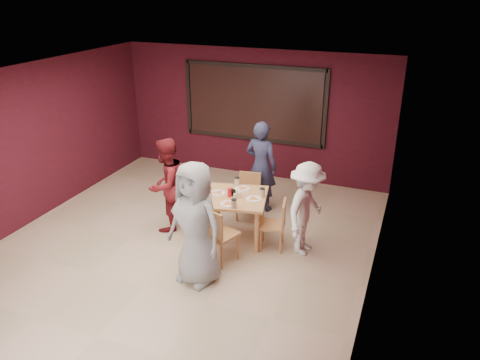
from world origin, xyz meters
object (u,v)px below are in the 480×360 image
at_px(chair_left, 200,203).
at_px(diner_right, 306,209).
at_px(chair_right, 277,222).
at_px(diner_left, 167,185).
at_px(chair_front, 217,232).
at_px(diner_front, 196,224).
at_px(diner_back, 261,166).
at_px(dining_table, 236,202).
at_px(chair_back, 249,193).

relative_size(chair_left, diner_right, 0.62).
height_order(chair_right, diner_right, diner_right).
bearing_deg(diner_left, chair_front, 70.36).
relative_size(chair_right, diner_front, 0.45).
relative_size(chair_left, diner_back, 0.54).
bearing_deg(diner_right, dining_table, 100.45).
distance_m(dining_table, chair_left, 0.70).
bearing_deg(chair_back, diner_right, -33.08).
bearing_deg(chair_front, chair_left, 129.84).
xyz_separation_m(diner_back, diner_right, (1.18, -1.23, -0.10)).
bearing_deg(diner_right, chair_back, 66.35).
bearing_deg(dining_table, chair_right, -3.08).
xyz_separation_m(chair_back, diner_right, (1.28, -0.83, 0.29)).
bearing_deg(chair_left, diner_front, -66.09).
height_order(chair_back, chair_right, chair_back).
distance_m(dining_table, chair_back, 0.89).
relative_size(dining_table, chair_back, 1.43).
bearing_deg(dining_table, diner_right, 1.03).
height_order(chair_back, diner_front, diner_front).
distance_m(chair_left, chair_right, 1.42).
relative_size(chair_back, chair_right, 1.00).
relative_size(diner_back, diner_right, 1.13).
height_order(dining_table, diner_back, diner_back).
bearing_deg(diner_back, chair_back, 84.00).
height_order(dining_table, diner_front, diner_front).
xyz_separation_m(chair_right, diner_front, (-0.81, -1.28, 0.45)).
bearing_deg(chair_left, diner_back, 59.96).
xyz_separation_m(dining_table, chair_back, (-0.09, 0.86, -0.22)).
bearing_deg(chair_right, chair_back, 132.45).
distance_m(diner_back, diner_right, 1.71).
bearing_deg(chair_front, chair_back, 93.44).
relative_size(chair_front, chair_left, 0.99).
distance_m(dining_table, chair_front, 0.80).
relative_size(dining_table, diner_left, 0.73).
height_order(dining_table, diner_left, diner_left).
xyz_separation_m(dining_table, chair_right, (0.73, -0.04, -0.22)).
height_order(dining_table, chair_left, same).
bearing_deg(diner_right, diner_left, 101.85).
distance_m(chair_left, diner_back, 1.43).
bearing_deg(chair_back, chair_right, -47.55).
bearing_deg(chair_back, diner_back, 75.56).
xyz_separation_m(chair_left, diner_back, (0.70, 1.21, 0.34)).
bearing_deg(diner_left, diner_back, 145.99).
height_order(chair_front, diner_back, diner_back).
bearing_deg(chair_front, diner_back, 89.91).
bearing_deg(diner_back, diner_front, 96.34).
bearing_deg(dining_table, diner_left, -176.25).
relative_size(chair_left, diner_front, 0.51).
xyz_separation_m(chair_front, chair_right, (0.72, 0.75, -0.06)).
distance_m(chair_front, chair_back, 1.65).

